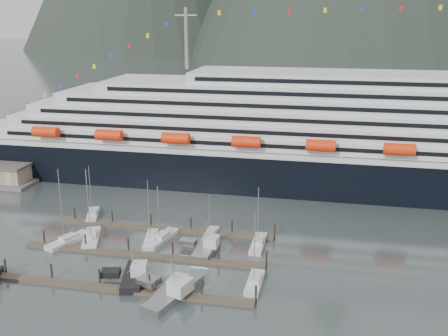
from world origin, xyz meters
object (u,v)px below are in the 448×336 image
at_px(sailboat_c, 162,239).
at_px(trawler_d, 171,288).
at_px(trawler_c, 173,292).
at_px(sailboat_d, 151,240).
at_px(trawler_e, 206,247).
at_px(sailboat_g, 258,244).
at_px(trawler_b, 133,276).
at_px(sailboat_f, 210,235).
at_px(sailboat_h, 255,283).
at_px(sailboat_e, 93,215).
at_px(sailboat_a, 92,239).
at_px(cruise_ship, 334,142).
at_px(sailboat_b, 68,241).

bearing_deg(sailboat_c, trawler_d, -144.78).
height_order(sailboat_c, trawler_c, sailboat_c).
height_order(sailboat_d, trawler_e, sailboat_d).
height_order(sailboat_g, trawler_b, sailboat_g).
relative_size(sailboat_f, sailboat_h, 0.73).
bearing_deg(sailboat_d, sailboat_e, 47.89).
bearing_deg(sailboat_f, trawler_b, 156.49).
xyz_separation_m(sailboat_d, trawler_d, (10.32, -18.86, 0.46)).
distance_m(sailboat_h, trawler_b, 21.23).
xyz_separation_m(sailboat_a, sailboat_e, (-5.61, 12.29, -0.06)).
distance_m(cruise_ship, trawler_c, 70.30).
height_order(sailboat_b, sailboat_e, sailboat_b).
height_order(sailboat_d, sailboat_f, sailboat_d).
relative_size(sailboat_c, sailboat_h, 0.91).
relative_size(sailboat_a, sailboat_b, 0.99).
bearing_deg(sailboat_d, trawler_e, -111.36).
distance_m(sailboat_a, sailboat_d, 12.15).
bearing_deg(trawler_c, trawler_e, 13.67).
xyz_separation_m(sailboat_g, trawler_e, (-9.66, -4.40, 0.45)).
xyz_separation_m(sailboat_e, sailboat_f, (29.00, -5.41, -0.02)).
height_order(sailboat_c, sailboat_e, sailboat_e).
relative_size(trawler_c, trawler_e, 1.37).
height_order(sailboat_b, trawler_e, sailboat_b).
bearing_deg(sailboat_b, cruise_ship, -24.40).
relative_size(sailboat_a, trawler_c, 1.16).
distance_m(cruise_ship, sailboat_h, 60.81).
bearing_deg(sailboat_h, trawler_c, 117.37).
distance_m(sailboat_b, trawler_d, 30.27).
xyz_separation_m(sailboat_b, trawler_b, (18.59, -11.96, 0.42)).
height_order(sailboat_a, trawler_d, sailboat_a).
bearing_deg(sailboat_c, sailboat_g, -72.73).
bearing_deg(sailboat_e, trawler_b, -162.18).
distance_m(sailboat_c, trawler_b, 16.89).
bearing_deg(sailboat_a, sailboat_c, -97.63).
bearing_deg(sailboat_f, trawler_e, -173.95).
bearing_deg(sailboat_h, cruise_ship, -11.45).
bearing_deg(sailboat_a, cruise_ship, -64.82).
relative_size(sailboat_a, sailboat_f, 1.62).
bearing_deg(trawler_e, sailboat_h, -133.00).
xyz_separation_m(sailboat_b, sailboat_e, (-1.46, 14.22, -0.04)).
height_order(sailboat_h, trawler_c, sailboat_h).
bearing_deg(sailboat_h, sailboat_c, 56.57).
bearing_deg(sailboat_b, sailboat_h, -81.18).
relative_size(sailboat_g, trawler_e, 1.29).
xyz_separation_m(sailboat_b, trawler_c, (27.10, -15.75, 0.44)).
height_order(sailboat_d, trawler_b, sailboat_d).
bearing_deg(sailboat_c, sailboat_e, 77.40).
height_order(sailboat_b, sailboat_d, sailboat_b).
xyz_separation_m(sailboat_a, sailboat_d, (11.96, 2.16, -0.06)).
bearing_deg(trawler_e, cruise_ship, -24.32).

